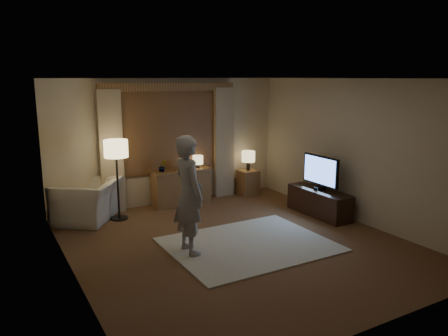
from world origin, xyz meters
TOP-DOWN VIEW (x-y plane):
  - room at (0.00, 0.50)m, footprint 5.04×5.54m
  - rug at (0.13, -0.13)m, footprint 2.50×2.00m
  - sideboard at (0.13, 2.50)m, footprint 1.20×0.40m
  - picture_frame at (0.13, 2.50)m, footprint 0.16×0.02m
  - plant at (-0.27, 2.50)m, footprint 0.17×0.13m
  - table_lamp_sideboard at (0.53, 2.50)m, footprint 0.22×0.22m
  - floor_lamp at (-1.29, 2.17)m, footprint 0.44×0.44m
  - armchair at (-1.81, 2.38)m, footprint 1.50×1.53m
  - side_table at (1.76, 2.45)m, footprint 0.40×0.40m
  - table_lamp_side at (1.76, 2.45)m, footprint 0.30×0.30m
  - tv_stand at (2.15, 0.51)m, footprint 0.45×1.40m
  - tv at (2.15, 0.51)m, footprint 0.22×0.92m
  - person at (-0.82, 0.06)m, footprint 0.43×0.65m

SIDE VIEW (x-z plane):
  - rug at x=0.13m, z-range 0.00..0.02m
  - tv_stand at x=2.15m, z-range 0.00..0.50m
  - side_table at x=1.76m, z-range 0.00..0.56m
  - sideboard at x=0.13m, z-range 0.00..0.70m
  - armchair at x=-1.81m, z-range 0.00..0.75m
  - picture_frame at x=0.13m, z-range 0.70..0.90m
  - plant at x=-0.27m, z-range 0.70..1.00m
  - tv at x=2.15m, z-range 0.53..1.20m
  - table_lamp_side at x=1.76m, z-range 0.65..1.09m
  - table_lamp_sideboard at x=0.53m, z-range 0.75..1.05m
  - person at x=-0.82m, z-range 0.02..1.81m
  - floor_lamp at x=-1.29m, z-range 0.51..2.01m
  - room at x=0.00m, z-range 0.01..2.65m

